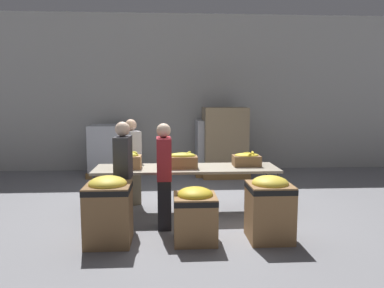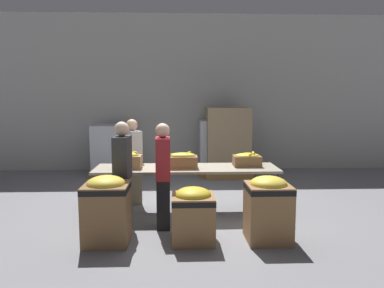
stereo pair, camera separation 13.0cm
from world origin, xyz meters
The scene contains 15 objects.
ground_plane centered at (0.00, 0.00, 0.00)m, with size 30.00×30.00×0.00m, color gray.
wall_back centered at (0.00, 3.81, 2.00)m, with size 16.00×0.08×4.00m.
sorting_table centered at (0.00, 0.00, 0.71)m, with size 2.96×0.81×0.75m.
banana_box_0 centered at (-0.93, -0.03, 0.89)m, with size 0.40×0.30×0.27m.
banana_box_1 centered at (-0.07, -0.06, 0.88)m, with size 0.48×0.29×0.27m.
banana_box_2 centered at (1.00, 0.07, 0.87)m, with size 0.45×0.31×0.24m.
volunteer_0 centered at (-0.93, -0.71, 0.77)m, with size 0.23×0.43×1.55m.
volunteer_1 centered at (-0.35, -0.71, 0.76)m, with size 0.22×0.41×1.52m.
volunteer_2 centered at (-0.95, 0.60, 0.75)m, with size 0.39×0.45×1.51m.
donation_bin_0 centered at (-1.06, -1.26, 0.47)m, with size 0.58×0.58×0.89m.
donation_bin_1 centered at (0.05, -1.26, 0.38)m, with size 0.55×0.55×0.72m.
donation_bin_2 centered at (1.04, -1.26, 0.46)m, with size 0.57×0.57×0.86m.
pallet_stack_0 centered at (-1.71, 3.14, 0.60)m, with size 1.01×1.01×1.23m.
pallet_stack_1 centered at (0.88, 3.16, 0.66)m, with size 1.06×1.06×1.34m.
pallet_stack_2 centered at (1.06, 2.95, 0.82)m, with size 1.10×1.10×1.65m.
Camera 1 is at (-0.28, -5.98, 1.87)m, focal length 35.00 mm.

